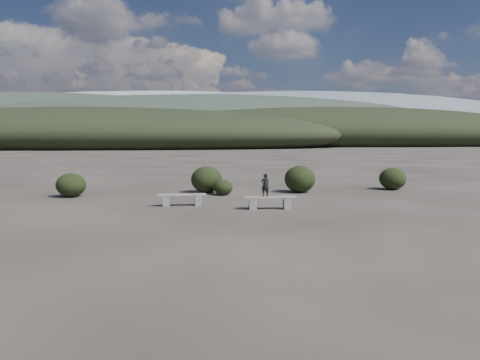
{
  "coord_description": "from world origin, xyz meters",
  "views": [
    {
      "loc": [
        -0.59,
        -12.65,
        2.64
      ],
      "look_at": [
        0.61,
        3.5,
        1.1
      ],
      "focal_mm": 35.0,
      "sensor_mm": 36.0,
      "label": 1
    }
  ],
  "objects": [
    {
      "name": "bench_right",
      "position": [
        1.72,
        3.86,
        0.28
      ],
      "size": [
        1.87,
        0.39,
        0.47
      ],
      "rotation": [
        0.0,
        0.0,
        0.0
      ],
      "color": "gray",
      "rests_on": "ground"
    },
    {
      "name": "shrub_e",
      "position": [
        8.57,
        9.52,
        0.54
      ],
      "size": [
        1.3,
        1.3,
        1.08
      ],
      "primitive_type": "ellipsoid",
      "color": "black",
      "rests_on": "ground"
    },
    {
      "name": "shrub_c",
      "position": [
        0.19,
        8.0,
        0.34
      ],
      "size": [
        0.86,
        0.86,
        0.69
      ],
      "primitive_type": "ellipsoid",
      "color": "black",
      "rests_on": "ground"
    },
    {
      "name": "shrub_b",
      "position": [
        -0.54,
        8.9,
        0.61
      ],
      "size": [
        1.43,
        1.43,
        1.23
      ],
      "primitive_type": "ellipsoid",
      "color": "black",
      "rests_on": "ground"
    },
    {
      "name": "shrub_d",
      "position": [
        3.8,
        8.73,
        0.63
      ],
      "size": [
        1.43,
        1.43,
        1.25
      ],
      "primitive_type": "ellipsoid",
      "color": "black",
      "rests_on": "ground"
    },
    {
      "name": "mountain_ridges",
      "position": [
        -7.48,
        339.06,
        10.84
      ],
      "size": [
        500.0,
        400.0,
        56.0
      ],
      "color": "black",
      "rests_on": "ground"
    },
    {
      "name": "seated_person",
      "position": [
        1.54,
        3.86,
        0.88
      ],
      "size": [
        0.33,
        0.25,
        0.82
      ],
      "primitive_type": "imported",
      "rotation": [
        0.0,
        0.0,
        3.32
      ],
      "color": "black",
      "rests_on": "bench_right"
    },
    {
      "name": "ground",
      "position": [
        0.0,
        0.0,
        0.0
      ],
      "size": [
        1200.0,
        1200.0,
        0.0
      ],
      "primitive_type": "plane",
      "color": "#2C2722",
      "rests_on": "ground"
    },
    {
      "name": "bench_left",
      "position": [
        -1.47,
        4.92,
        0.27
      ],
      "size": [
        1.83,
        0.53,
        0.45
      ],
      "rotation": [
        0.0,
        0.0,
        0.08
      ],
      "color": "gray",
      "rests_on": "ground"
    },
    {
      "name": "shrub_a",
      "position": [
        -6.38,
        7.87,
        0.51
      ],
      "size": [
        1.25,
        1.25,
        1.03
      ],
      "primitive_type": "ellipsoid",
      "color": "black",
      "rests_on": "ground"
    }
  ]
}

